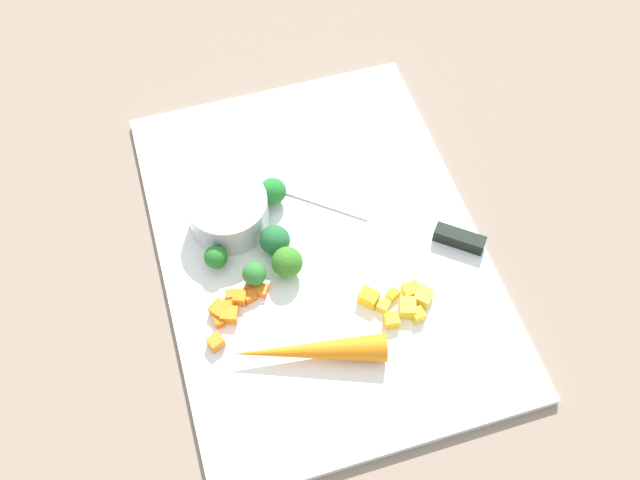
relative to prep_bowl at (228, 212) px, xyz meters
The scene contains 28 objects.
ground_plane 0.12m from the prep_bowl, 122.68° to the right, with size 4.00×4.00×0.00m, color gray.
cutting_board 0.12m from the prep_bowl, 122.68° to the right, with size 0.54×0.39×0.01m, color white.
prep_bowl is the anchor object (origin of this frame).
chef_knife 0.22m from the prep_bowl, 107.62° to the right, with size 0.21×0.26×0.02m.
whole_carrot 0.21m from the prep_bowl, 167.91° to the right, with size 0.03×0.03×0.18m, color orange.
carrot_dice_0 0.14m from the prep_bowl, 161.85° to the left, with size 0.01×0.01×0.01m, color orange.
carrot_dice_1 0.10m from the prep_bowl, behind, with size 0.01×0.01×0.01m, color orange.
carrot_dice_2 0.13m from the prep_bowl, 166.72° to the left, with size 0.02×0.02×0.01m, color orange.
carrot_dice_3 0.11m from the prep_bowl, behind, with size 0.01×0.02×0.02m, color orange.
carrot_dice_4 0.17m from the prep_bowl, 161.59° to the left, with size 0.02×0.01×0.02m, color orange.
carrot_dice_5 0.12m from the prep_bowl, 166.44° to the left, with size 0.01×0.01×0.01m, color orange.
carrot_dice_6 0.11m from the prep_bowl, behind, with size 0.02×0.01×0.01m, color orange.
carrot_dice_7 0.13m from the prep_bowl, 161.36° to the left, with size 0.02×0.02×0.02m, color orange.
carrot_dice_8 0.11m from the prep_bowl, 167.72° to the left, with size 0.01×0.01×0.01m, color orange.
carrot_dice_9 0.11m from the prep_bowl, behind, with size 0.01×0.01×0.01m, color orange.
pepper_dice_0 0.25m from the prep_bowl, 136.63° to the right, with size 0.02×0.02×0.02m, color yellow.
pepper_dice_1 0.23m from the prep_bowl, 134.68° to the right, with size 0.01×0.01×0.01m, color yellow.
pepper_dice_2 0.25m from the prep_bowl, 131.30° to the right, with size 0.02×0.02×0.02m, color yellow.
pepper_dice_3 0.21m from the prep_bowl, 139.68° to the right, with size 0.02×0.02×0.02m, color yellow.
pepper_dice_4 0.24m from the prep_bowl, 142.26° to the right, with size 0.01×0.02×0.01m, color yellow.
pepper_dice_5 0.26m from the prep_bowl, 137.09° to the right, with size 0.01×0.01×0.01m, color yellow.
pepper_dice_6 0.26m from the prep_bowl, 131.82° to the right, with size 0.02×0.02×0.02m, color yellow.
pepper_dice_7 0.23m from the prep_bowl, 139.34° to the right, with size 0.01×0.01×0.01m, color yellow.
broccoli_floret_0 0.07m from the prep_bowl, 140.58° to the right, with size 0.04×0.04×0.04m.
broccoli_floret_1 0.06m from the prep_bowl, 153.31° to the left, with size 0.03×0.03×0.04m.
broccoli_floret_2 0.10m from the prep_bowl, 150.60° to the right, with size 0.04×0.04×0.04m.
broccoli_floret_3 0.09m from the prep_bowl, behind, with size 0.03×0.03×0.04m.
broccoli_floret_4 0.06m from the prep_bowl, 74.89° to the right, with size 0.03×0.03×0.04m.
Camera 1 is at (-0.45, 0.13, 0.78)m, focal length 40.58 mm.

